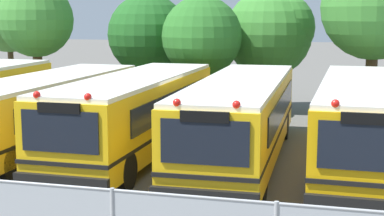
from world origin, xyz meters
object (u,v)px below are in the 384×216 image
Objects in this scene: tree_2 at (146,32)px; tree_5 at (375,9)px; school_bus_4 at (363,121)px; tree_1 at (36,19)px; school_bus_1 at (45,109)px; school_bus_2 at (136,112)px; school_bus_3 at (241,116)px; tree_3 at (201,37)px; tree_0 at (9,19)px; tree_4 at (272,32)px.

tree_5 reaches higher than tree_2.
school_bus_4 is at bearing -42.95° from tree_2.
school_bus_4 is at bearing -26.95° from tree_1.
tree_5 is at bearing -144.43° from school_bus_1.
school_bus_2 is 1.74× the size of tree_1.
tree_2 is at bearing -57.17° from school_bus_3.
tree_2 is at bearing 18.86° from tree_1.
tree_1 is 7.93m from tree_3.
school_bus_1 is 13.45m from tree_5.
tree_2 reaches higher than school_bus_3.
school_bus_1 is at bearing -145.47° from tree_5.
school_bus_3 is 1.82× the size of tree_0.
school_bus_4 is at bearing -179.86° from school_bus_2.
tree_1 is at bearing -37.44° from tree_0.
tree_0 is 1.01× the size of tree_1.
tree_3 is 0.94× the size of tree_4.
tree_5 is at bearing -119.83° from school_bus_3.
tree_1 reaches higher than school_bus_1.
tree_1 is (-7.58, 7.35, 2.84)m from school_bus_2.
tree_0 is at bearing -36.04° from school_bus_3.
tree_5 reaches higher than school_bus_2.
tree_4 is at bearing 8.71° from tree_2.
tree_5 reaches higher than tree_0.
school_bus_3 is 1.84× the size of tree_1.
tree_1 is at bearing -35.29° from school_bus_3.
school_bus_1 is 1.81× the size of tree_1.
tree_2 is (-2.77, 9.00, 2.21)m from school_bus_2.
school_bus_1 is at bearing -93.60° from tree_2.
tree_4 reaches higher than school_bus_3.
tree_5 reaches higher than school_bus_4.
tree_4 is (10.63, 2.53, -0.57)m from tree_1.
school_bus_1 is 10.24m from school_bus_4.
tree_0 is at bearing 176.78° from tree_2.
tree_5 is at bearing 3.08° from tree_3.
tree_3 is at bearing -116.41° from school_bus_1.
tree_3 is at bearing -30.13° from tree_2.
school_bus_2 is at bearing -134.32° from tree_5.
school_bus_4 is 1.73× the size of tree_1.
tree_0 reaches higher than school_bus_1.
school_bus_2 is 11.10m from tree_5.
tree_1 is at bearing -43.79° from school_bus_2.
tree_1 is (-4.26, 7.15, 2.91)m from school_bus_1.
school_bus_1 is 8.19m from tree_3.
school_bus_4 is 10.01m from tree_3.
tree_0 is 1.15× the size of tree_3.
tree_3 is (3.08, -1.79, -0.11)m from tree_2.
school_bus_2 is at bearing -0.75° from school_bus_3.
tree_4 is at bearing -106.79° from school_bus_2.
tree_4 is 0.81× the size of tree_5.
tree_0 reaches higher than school_bus_4.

